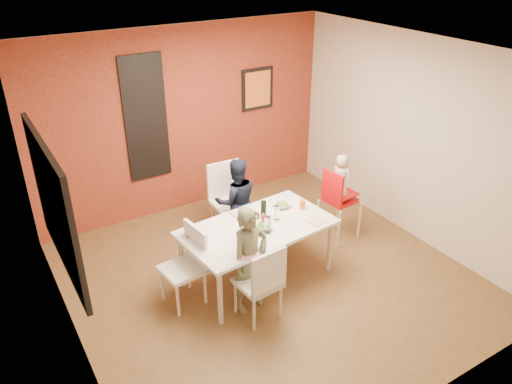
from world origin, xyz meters
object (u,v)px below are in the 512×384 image
chair_far (228,196)px  wine_bottle (263,211)px  child_near (250,260)px  chair_near (262,280)px  child_far (236,201)px  high_chair (338,198)px  chair_left (188,261)px  toddler (341,177)px  paper_towel_roll (245,223)px  dining_table (257,231)px

chair_far → wine_bottle: chair_far is taller
child_near → chair_near: bearing=-99.3°
chair_near → child_far: (0.55, 1.52, 0.09)m
chair_near → high_chair: size_ratio=0.90×
chair_left → high_chair: size_ratio=0.90×
child_far → high_chair: bearing=166.6°
child_near → toddler: size_ratio=2.02×
wine_bottle → paper_towel_roll: bearing=-155.1°
chair_far → toddler: toddler is taller
chair_near → toddler: 2.01m
wine_bottle → paper_towel_roll: 0.37m
chair_far → toddler: bearing=-34.5°
toddler → wine_bottle: bearing=81.1°
chair_left → paper_towel_roll: bearing=71.4°
wine_bottle → chair_near: bearing=-122.9°
high_chair → paper_towel_roll: 1.64m
high_chair → chair_near: bearing=110.8°
chair_near → chair_left: size_ratio=0.99×
chair_left → high_chair: high_chair is taller
dining_table → wine_bottle: size_ratio=7.33×
dining_table → toddler: (1.42, 0.21, 0.25)m
chair_far → child_near: bearing=-107.8°
child_near → toddler: bearing=8.6°
child_far → paper_towel_roll: bearing=81.9°
chair_near → chair_left: 0.89m
high_chair → chair_far: bearing=46.8°
chair_left → paper_towel_roll: 0.76m
wine_bottle → paper_towel_roll: paper_towel_roll is taller
high_chair → dining_table: bearing=92.9°
dining_table → toddler: bearing=8.5°
child_far → chair_near: bearing=85.7°
chair_left → child_near: 0.71m
chair_near → child_far: child_far is taller
chair_far → wine_bottle: size_ratio=4.08×
child_far → toddler: toddler is taller
high_chair → child_near: (-1.74, -0.62, 0.02)m
child_near → wine_bottle: bearing=34.8°
toddler → wine_bottle: toddler is taller
chair_near → child_near: bearing=-92.9°
chair_near → wine_bottle: wine_bottle is taller
child_near → wine_bottle: size_ratio=5.04×
chair_near → chair_far: size_ratio=0.90×
child_far → chair_far: bearing=-75.2°
high_chair → child_far: (-1.18, 0.66, -0.01)m
high_chair → paper_towel_roll: bearing=94.4°
dining_table → child_far: (0.21, 0.87, -0.06)m
chair_near → child_far: 1.62m
paper_towel_roll → child_far: bearing=66.3°
child_near → wine_bottle: child_near is taller
chair_near → chair_far: chair_far is taller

